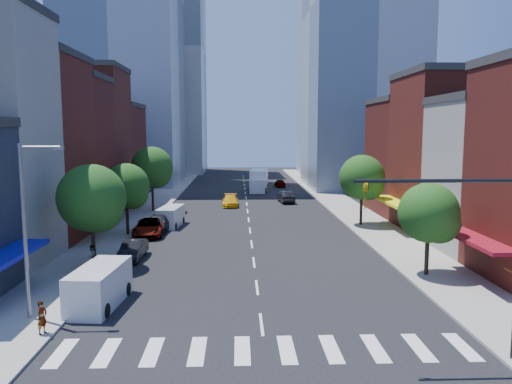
% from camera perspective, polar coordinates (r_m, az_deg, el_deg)
% --- Properties ---
extents(ground, '(220.00, 220.00, 0.00)m').
position_cam_1_polar(ground, '(26.17, 0.63, -14.89)').
color(ground, black).
rests_on(ground, ground).
extents(sidewalk_left, '(5.00, 120.00, 0.15)m').
position_cam_1_polar(sidewalk_left, '(65.97, -11.96, -1.60)').
color(sidewalk_left, gray).
rests_on(sidewalk_left, ground).
extents(sidewalk_right, '(5.00, 120.00, 0.15)m').
position_cam_1_polar(sidewalk_right, '(66.41, 9.82, -1.49)').
color(sidewalk_right, gray).
rests_on(sidewalk_right, ground).
extents(crosswalk, '(19.00, 3.00, 0.01)m').
position_cam_1_polar(crosswalk, '(23.42, 0.99, -17.61)').
color(crosswalk, silver).
rests_on(crosswalk, ground).
extents(bldg_left_2, '(12.00, 9.00, 16.00)m').
position_cam_1_polar(bldg_left_2, '(48.99, -26.04, 4.23)').
color(bldg_left_2, '#5A1D15').
rests_on(bldg_left_2, ground).
extents(bldg_left_3, '(12.00, 8.00, 15.00)m').
position_cam_1_polar(bldg_left_3, '(56.88, -22.56, 4.19)').
color(bldg_left_3, '#551A15').
rests_on(bldg_left_3, ground).
extents(bldg_left_4, '(12.00, 9.00, 17.00)m').
position_cam_1_polar(bldg_left_4, '(64.88, -19.98, 5.47)').
color(bldg_left_4, '#5A1D15').
rests_on(bldg_left_4, ground).
extents(bldg_left_5, '(12.00, 10.00, 13.00)m').
position_cam_1_polar(bldg_left_5, '(74.04, -17.67, 4.15)').
color(bldg_left_5, '#551A15').
rests_on(bldg_left_5, ground).
extents(bldg_right_2, '(12.00, 10.00, 15.00)m').
position_cam_1_polar(bldg_right_2, '(53.15, 22.62, 4.03)').
color(bldg_right_2, '#5A1D15').
rests_on(bldg_right_2, ground).
extents(bldg_right_3, '(12.00, 10.00, 13.00)m').
position_cam_1_polar(bldg_right_3, '(62.42, 18.76, 3.63)').
color(bldg_right_3, '#551A15').
rests_on(bldg_right_3, ground).
extents(tower_ne, '(18.00, 20.00, 60.00)m').
position_cam_1_polar(tower_ne, '(91.10, 12.12, 19.68)').
color(tower_ne, '#9EA5AD').
rests_on(tower_ne, ground).
extents(tower_far_w, '(18.00, 18.00, 56.00)m').
position_cam_1_polar(tower_far_w, '(121.82, -10.38, 15.50)').
color(tower_far_w, '#9EA5AD').
rests_on(tower_far_w, ground).
extents(traffic_signal, '(7.24, 2.24, 8.00)m').
position_cam_1_polar(traffic_signal, '(23.35, 26.65, -7.63)').
color(traffic_signal, black).
rests_on(traffic_signal, sidewalk_right).
extents(streetlight, '(2.25, 0.25, 9.00)m').
position_cam_1_polar(streetlight, '(27.78, -24.62, -2.93)').
color(streetlight, slate).
rests_on(streetlight, sidewalk_left).
extents(tree_left_near, '(4.80, 4.80, 7.30)m').
position_cam_1_polar(tree_left_near, '(36.95, -18.07, -0.96)').
color(tree_left_near, black).
rests_on(tree_left_near, sidewalk_left).
extents(tree_left_mid, '(4.20, 4.20, 6.65)m').
position_cam_1_polar(tree_left_mid, '(47.58, -14.43, 0.46)').
color(tree_left_mid, black).
rests_on(tree_left_mid, sidewalk_left).
extents(tree_left_far, '(5.00, 5.00, 7.75)m').
position_cam_1_polar(tree_left_far, '(61.21, -11.67, 2.58)').
color(tree_left_far, black).
rests_on(tree_left_far, sidewalk_left).
extents(tree_right_near, '(4.00, 4.00, 6.20)m').
position_cam_1_polar(tree_right_near, '(35.08, 19.39, -2.53)').
color(tree_right_near, black).
rests_on(tree_right_near, sidewalk_right).
extents(tree_right_far, '(4.60, 4.60, 7.20)m').
position_cam_1_polar(tree_right_far, '(52.02, 12.19, 1.44)').
color(tree_right_far, black).
rests_on(tree_right_far, sidewalk_right).
extents(parked_car_front, '(1.79, 3.94, 1.31)m').
position_cam_1_polar(parked_car_front, '(34.69, -16.09, -8.49)').
color(parked_car_front, silver).
rests_on(parked_car_front, ground).
extents(parked_car_second, '(1.63, 4.43, 1.45)m').
position_cam_1_polar(parked_car_second, '(39.52, -13.88, -6.42)').
color(parked_car_second, black).
rests_on(parked_car_second, ground).
extents(parked_car_third, '(2.90, 5.80, 1.58)m').
position_cam_1_polar(parked_car_third, '(47.84, -12.11, -3.96)').
color(parked_car_third, '#999999').
rests_on(parked_car_third, ground).
extents(parked_car_rear, '(2.77, 5.72, 1.60)m').
position_cam_1_polar(parked_car_rear, '(49.66, -11.15, -3.53)').
color(parked_car_rear, black).
rests_on(parked_car_rear, ground).
extents(cargo_van_near, '(2.59, 5.48, 2.26)m').
position_cam_1_polar(cargo_van_near, '(29.59, -17.55, -10.31)').
color(cargo_van_near, silver).
rests_on(cargo_van_near, ground).
extents(cargo_van_far, '(2.50, 4.98, 2.03)m').
position_cam_1_polar(cargo_van_far, '(51.95, -9.76, -2.80)').
color(cargo_van_far, silver).
rests_on(cargo_van_far, ground).
extents(taxi, '(2.05, 4.95, 1.43)m').
position_cam_1_polar(taxi, '(65.03, -2.95, -1.01)').
color(taxi, '#F2AD0C').
rests_on(taxi, ground).
extents(traffic_car_oncoming, '(2.20, 4.97, 1.59)m').
position_cam_1_polar(traffic_car_oncoming, '(68.40, 3.41, -0.55)').
color(traffic_car_oncoming, black).
rests_on(traffic_car_oncoming, ground).
extents(traffic_car_far, '(1.85, 4.10, 1.37)m').
position_cam_1_polar(traffic_car_far, '(87.26, 2.76, 1.02)').
color(traffic_car_far, '#999999').
rests_on(traffic_car_far, ground).
extents(box_truck, '(3.37, 8.84, 3.48)m').
position_cam_1_polar(box_truck, '(80.78, 0.33, 1.23)').
color(box_truck, white).
rests_on(box_truck, ground).
extents(pedestrian_near, '(0.57, 0.68, 1.60)m').
position_cam_1_polar(pedestrian_near, '(26.44, -23.26, -13.05)').
color(pedestrian_near, '#999999').
rests_on(pedestrian_near, sidewalk_left).
extents(pedestrian_far, '(0.86, 0.95, 1.59)m').
position_cam_1_polar(pedestrian_far, '(37.54, -18.26, -6.94)').
color(pedestrian_far, '#999999').
rests_on(pedestrian_far, sidewalk_left).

